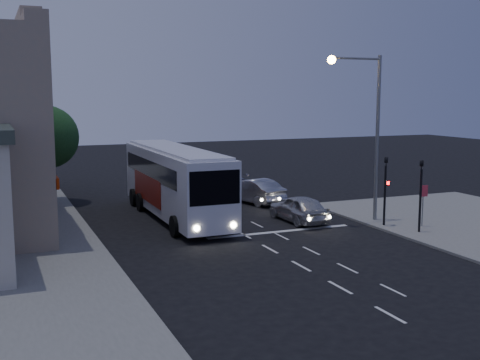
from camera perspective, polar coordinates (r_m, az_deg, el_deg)
name	(u,v)px	position (r m, az deg, el deg)	size (l,w,h in m)	color
ground	(261,244)	(28.67, 1.99, -6.10)	(120.00, 120.00, 0.00)	black
road_markings	(257,228)	(32.12, 1.61, -4.53)	(8.00, 30.55, 0.01)	silver
tour_bus	(175,180)	(34.51, -6.17, -0.01)	(3.12, 13.19, 4.04)	silver
car_suv	(299,208)	(33.61, 5.63, -2.69)	(1.79, 4.45, 1.52)	silver
car_sedan_a	(254,191)	(39.24, 1.30, -1.03)	(1.69, 4.84, 1.60)	#AAABB1
car_sedan_b	(219,180)	(44.39, -2.02, -0.05)	(2.06, 5.06, 1.47)	#B5B5C9
car_sedan_c	(196,172)	(49.90, -4.17, 0.80)	(2.31, 5.01, 1.39)	#B8B8B8
traffic_signal_main	(386,183)	(32.68, 13.63, -0.23)	(0.25, 0.35, 4.10)	black
traffic_signal_side	(421,187)	(31.56, 16.78, -0.64)	(0.18, 0.15, 4.10)	black
regulatory_sign	(423,199)	(33.06, 17.00, -1.71)	(0.45, 0.12, 2.20)	slate
streetlight	(368,119)	(33.39, 12.02, 5.70)	(3.32, 0.44, 9.00)	slate
street_tree	(47,134)	(40.50, -17.84, 4.14)	(4.00, 4.00, 6.20)	black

